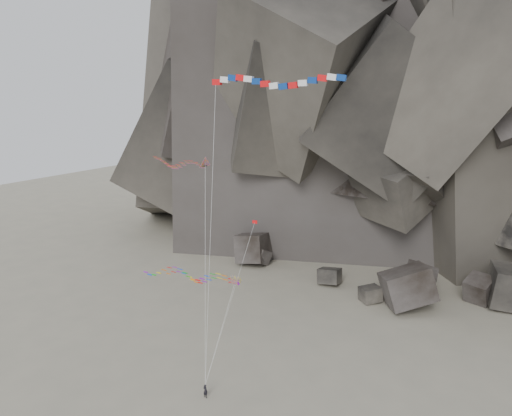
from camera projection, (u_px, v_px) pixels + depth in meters
The scene contains 8 objects.
ground at pixel (213, 378), 56.19m from camera, with size 260.00×260.00×0.00m, color gray.
headland at pixel (410, 38), 104.05m from camera, with size 110.00×70.00×84.00m, color #544E44, non-canonical shape.
boulder_field at pixel (403, 280), 78.55m from camera, with size 50.48×17.30×7.34m.
kite_flyer at pixel (205, 390), 52.44m from camera, with size 0.61×0.41×1.74m, color black.
delta_kite at pixel (176, 163), 58.21m from camera, with size 13.26×8.64×23.06m.
banner_kite at pixel (275, 82), 45.19m from camera, with size 12.54×5.62×31.64m.
parafoil_kite at pixel (185, 274), 53.77m from camera, with size 13.94×2.67×12.09m.
pennant_kite at pixel (242, 263), 49.45m from camera, with size 4.48×3.16×17.85m.
Camera 1 is at (30.60, -39.98, 31.83)m, focal length 35.00 mm.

